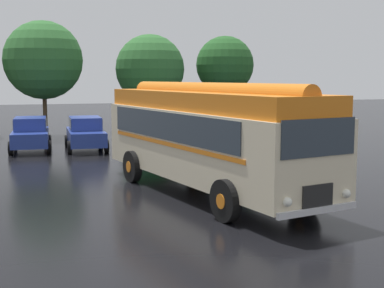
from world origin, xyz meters
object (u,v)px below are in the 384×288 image
vintage_bus (207,134)px  car_mid_left (86,133)px  box_van (238,119)px  car_mid_right (143,130)px  car_near_left (31,134)px  car_far_right (190,128)px

vintage_bus → car_mid_left: bearing=101.5°
box_van → car_mid_left: bearing=-177.8°
vintage_bus → box_van: bearing=62.9°
vintage_bus → car_mid_right: bearing=86.6°
car_near_left → vintage_bus: bearing=-67.6°
car_far_right → vintage_bus: bearing=-105.6°
car_mid_left → car_mid_right: size_ratio=1.01×
vintage_bus → car_near_left: (-5.02, 12.18, -1.05)m
vintage_bus → car_near_left: vintage_bus is taller
car_far_right → box_van: bearing=-14.8°
car_far_right → car_near_left: bearing=-176.9°
car_near_left → car_mid_right: 5.76m
car_mid_right → box_van: size_ratio=0.72×
car_mid_right → car_far_right: same height
car_mid_left → car_mid_right: 3.18m
box_van → car_far_right: bearing=165.2°
car_mid_left → car_near_left: bearing=168.3°
car_near_left → car_mid_right: (5.76, 0.11, 0.00)m
car_far_right → car_mid_left: bearing=-170.3°
car_near_left → car_mid_right: size_ratio=1.02×
car_mid_left → car_far_right: 5.98m
car_mid_left → car_far_right: size_ratio=0.97×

